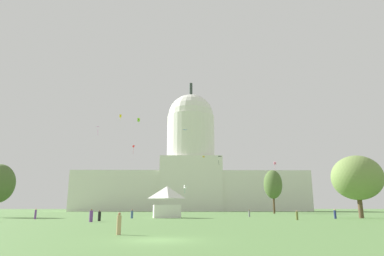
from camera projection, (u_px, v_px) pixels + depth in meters
ground_plane at (159, 240)px, 20.79m from camera, size 800.00×800.00×0.00m
capitol_building at (191, 172)px, 178.62m from camera, size 119.20×27.03×69.96m
event_tent at (167, 201)px, 65.46m from camera, size 5.92×5.15×6.02m
tree_east_mid at (357, 178)px, 64.53m from camera, size 12.41×11.82×11.73m
tree_east_far at (273, 184)px, 112.09m from camera, size 8.25×8.27×14.13m
person_olive_near_tree_east at (297, 216)px, 54.26m from camera, size 0.41×0.41×1.52m
person_denim_lawn_far_left at (132, 214)px, 61.79m from camera, size 0.52×0.52×1.61m
person_navy_aisle_center at (335, 214)px, 59.94m from camera, size 0.52×0.52×1.70m
person_purple_front_center at (35, 214)px, 57.99m from camera, size 0.48×0.48×1.79m
person_tan_back_left at (119, 224)px, 25.05m from camera, size 0.44×0.44×1.62m
person_grey_near_tent at (249, 214)px, 71.46m from camera, size 0.45×0.45×1.52m
person_black_near_tree_west at (99, 216)px, 49.87m from camera, size 0.60×0.60×1.57m
person_purple_back_center at (91, 216)px, 46.92m from camera, size 0.66×0.66×1.76m
kite_red_mid at (133, 147)px, 151.04m from camera, size 1.18×0.62×4.15m
kite_blue_mid at (184, 131)px, 102.18m from camera, size 1.41×0.86×0.25m
kite_gold_mid at (203, 157)px, 157.60m from camera, size 1.20×0.43×0.92m
kite_green_high at (341, 1)px, 58.98m from camera, size 1.42×1.36×0.32m
kite_white_low at (185, 187)px, 118.41m from camera, size 1.22×1.18×2.72m
kite_pink_mid at (275, 163)px, 136.24m from camera, size 1.04×1.11×4.53m
kite_magenta_mid at (99, 128)px, 140.71m from camera, size 1.48×1.22×3.46m
kite_yellow_high at (120, 116)px, 131.91m from camera, size 0.99×0.98×2.28m
kite_black_low at (218, 158)px, 96.45m from camera, size 1.51×1.52×2.16m
kite_lime_high at (139, 120)px, 143.27m from camera, size 1.01×1.09×2.63m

